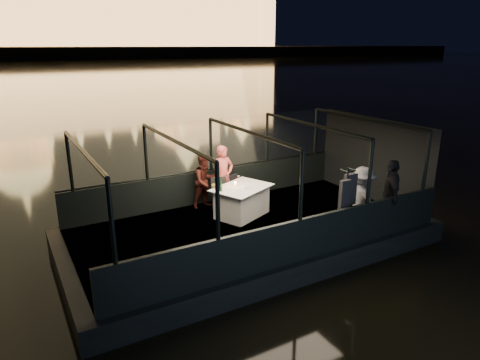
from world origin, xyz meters
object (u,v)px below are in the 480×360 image
passenger_stripe (362,196)px  passenger_dark (390,194)px  person_man_maroon (205,180)px  person_woman_coral (224,178)px  dining_table_central (242,201)px  chair_port_right (235,189)px  wine_bottle (221,185)px  coat_stand (346,203)px  chair_port_left (222,196)px

passenger_stripe → passenger_dark: bearing=-105.7°
person_man_maroon → passenger_dark: bearing=-56.5°
person_woman_coral → dining_table_central: bearing=-94.0°
chair_port_right → passenger_dark: bearing=-69.1°
chair_port_right → passenger_stripe: size_ratio=0.51×
person_man_maroon → passenger_stripe: passenger_stripe is taller
wine_bottle → coat_stand: bearing=-52.7°
coat_stand → passenger_dark: bearing=0.9°
person_woman_coral → person_man_maroon: size_ratio=1.13×
chair_port_left → coat_stand: bearing=-51.9°
passenger_dark → person_man_maroon: bearing=-101.3°
dining_table_central → person_woman_coral: bearing=93.0°
coat_stand → person_man_maroon: size_ratio=1.16×
passenger_dark → wine_bottle: 4.00m
chair_port_right → passenger_dark: passenger_dark is taller
passenger_stripe → chair_port_right: bearing=31.2°
chair_port_left → passenger_stripe: bearing=-39.6°
chair_port_right → passenger_stripe: (1.71, -2.93, 0.40)m
person_woman_coral → passenger_stripe: bearing=-64.2°
person_woman_coral → wine_bottle: bearing=-128.0°
wine_bottle → person_woman_coral: bearing=59.0°
chair_port_left → chair_port_right: (0.56, 0.29, 0.00)m
dining_table_central → wine_bottle: bearing=-178.8°
chair_port_left → passenger_stripe: size_ratio=0.57×
coat_stand → wine_bottle: 3.00m
dining_table_central → passenger_dark: passenger_dark is taller
passenger_stripe → passenger_dark: passenger_dark is taller
person_woman_coral → passenger_dark: size_ratio=0.98×
person_man_maroon → passenger_stripe: 4.03m
chair_port_left → person_man_maroon: size_ratio=0.61×
passenger_stripe → wine_bottle: bearing=50.6°
person_woman_coral → person_man_maroon: bearing=163.2°
chair_port_right → person_man_maroon: size_ratio=0.55×
chair_port_left → wine_bottle: 0.72m
chair_port_left → coat_stand: size_ratio=0.52×
person_man_maroon → dining_table_central: bearing=-70.6°
passenger_dark → wine_bottle: bearing=-90.9°
passenger_stripe → passenger_dark: size_ratio=0.92×
coat_stand → passenger_stripe: bearing=17.7°
passenger_stripe → dining_table_central: bearing=42.7°
passenger_stripe → wine_bottle: 3.33m
wine_bottle → chair_port_right: bearing=42.7°
coat_stand → passenger_dark: (1.41, 0.02, -0.05)m
chair_port_left → person_woman_coral: 0.60m
coat_stand → passenger_stripe: (0.72, 0.23, -0.05)m
person_man_maroon → chair_port_left: bearing=-76.4°
chair_port_right → person_woman_coral: size_ratio=0.48×
person_man_maroon → wine_bottle: person_man_maroon is taller
chair_port_right → coat_stand: size_ratio=0.47×
person_man_maroon → passenger_dark: (3.19, -3.37, 0.10)m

